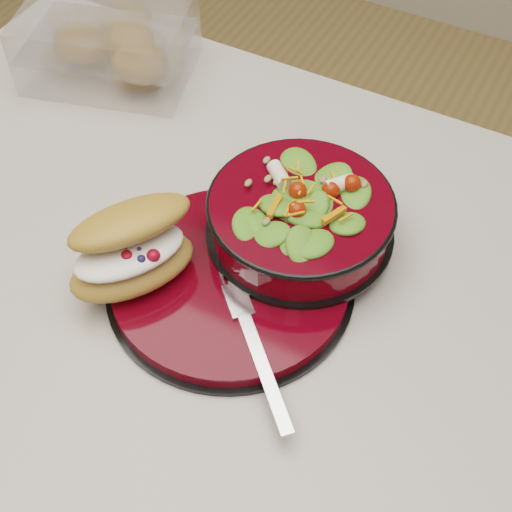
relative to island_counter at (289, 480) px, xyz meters
The scene contains 6 objects.
island_counter is the anchor object (origin of this frame).
dinner_plate 0.46m from the island_counter, behind, with size 0.26×0.26×0.02m.
salad_bowl 0.51m from the island_counter, 119.75° to the left, with size 0.20×0.20×0.09m.
croissant 0.53m from the island_counter, 164.20° to the right, with size 0.13×0.17×0.08m.
fork 0.47m from the island_counter, 104.26° to the right, with size 0.14×0.13×0.00m.
pastry_box 0.68m from the island_counter, 149.42° to the left, with size 0.25×0.21×0.09m.
Camera 1 is at (0.15, -0.39, 1.51)m, focal length 50.00 mm.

